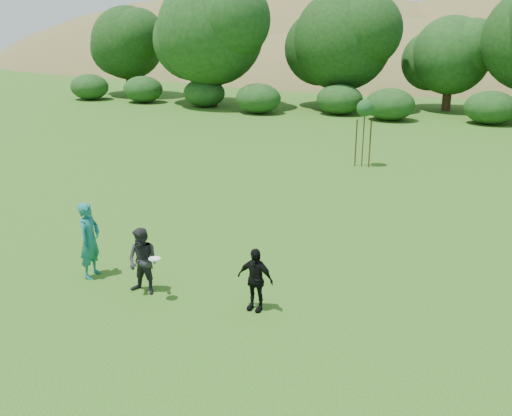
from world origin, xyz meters
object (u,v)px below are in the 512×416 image
(player_grey, at_px, (143,261))
(player_teal, at_px, (90,240))
(player_black, at_px, (255,279))
(sapling, at_px, (365,110))

(player_grey, bearing_deg, player_teal, 172.25)
(player_grey, distance_m, player_black, 2.66)
(player_teal, distance_m, player_grey, 1.72)
(player_black, bearing_deg, player_grey, -170.55)
(player_teal, bearing_deg, player_black, -97.20)
(player_teal, xyz_separation_m, sapling, (3.86, 13.41, 1.48))
(player_grey, relative_size, sapling, 0.55)
(player_grey, height_order, player_black, player_grey)
(player_teal, height_order, player_grey, player_teal)
(sapling, bearing_deg, player_teal, -106.05)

